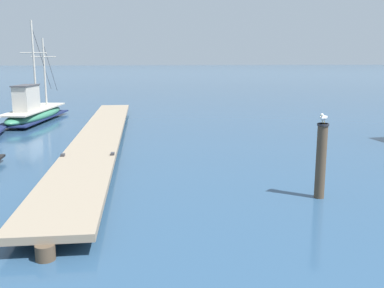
{
  "coord_description": "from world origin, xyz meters",
  "views": [
    {
      "loc": [
        -3.37,
        -1.72,
        3.62
      ],
      "look_at": [
        -2.0,
        9.35,
        1.4
      ],
      "focal_mm": 40.92,
      "sensor_mm": 36.0,
      "label": 1
    }
  ],
  "objects": [
    {
      "name": "floating_dock",
      "position": [
        -5.01,
        16.99,
        0.36
      ],
      "size": [
        2.0,
        22.47,
        0.53
      ],
      "color": "gray",
      "rests_on": "ground"
    },
    {
      "name": "fishing_boat_1",
      "position": [
        -9.29,
        23.95,
        0.58
      ],
      "size": [
        2.71,
        7.72,
        5.65
      ],
      "color": "#337556",
      "rests_on": "ground"
    },
    {
      "name": "mooring_piling",
      "position": [
        1.28,
        8.76,
        1.02
      ],
      "size": [
        0.3,
        0.3,
        1.97
      ],
      "color": "#4C3D2D",
      "rests_on": "ground"
    },
    {
      "name": "perched_seagull",
      "position": [
        1.28,
        8.77,
        2.12
      ],
      "size": [
        0.3,
        0.31,
        0.26
      ],
      "color": "gold",
      "rests_on": "mooring_piling"
    }
  ]
}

